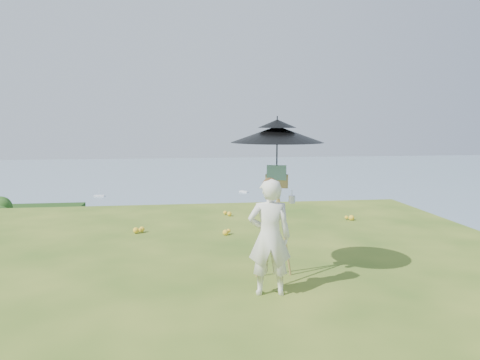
{
  "coord_description": "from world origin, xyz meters",
  "views": [
    {
      "loc": [
        0.68,
        -6.0,
        2.3
      ],
      "look_at": [
        1.88,
        2.93,
        1.17
      ],
      "focal_mm": 35.0,
      "sensor_mm": 36.0,
      "label": 1
    }
  ],
  "objects": [
    {
      "name": "shoreline_tier",
      "position": [
        0.0,
        75.0,
        -36.0
      ],
      "size": [
        170.0,
        28.0,
        8.0
      ],
      "primitive_type": "cube",
      "color": "#6C6256",
      "rests_on": "bay_water"
    },
    {
      "name": "ground",
      "position": [
        0.0,
        0.0,
        0.0
      ],
      "size": [
        14.0,
        14.0,
        0.0
      ],
      "primitive_type": "plane",
      "color": "#345E1A",
      "rests_on": "ground"
    },
    {
      "name": "slope_trees",
      "position": [
        0.0,
        35.0,
        -15.0
      ],
      "size": [
        110.0,
        50.0,
        6.0
      ],
      "primitive_type": null,
      "color": "#174715",
      "rests_on": "forest_slope"
    },
    {
      "name": "painter",
      "position": [
        1.87,
        -0.07,
        0.78
      ],
      "size": [
        0.61,
        0.44,
        1.56
      ],
      "primitive_type": "imported",
      "rotation": [
        0.0,
        0.0,
        3.03
      ],
      "color": "white",
      "rests_on": "ground"
    },
    {
      "name": "field_easel",
      "position": [
        2.09,
        0.5,
        0.84
      ],
      "size": [
        0.8,
        0.8,
        1.69
      ],
      "primitive_type": null,
      "rotation": [
        0.0,
        0.0,
        -0.29
      ],
      "color": "#AF8F49",
      "rests_on": "ground"
    },
    {
      "name": "moored_boats",
      "position": [
        -12.5,
        161.0,
        -33.65
      ],
      "size": [
        140.0,
        140.0,
        0.7
      ],
      "primitive_type": null,
      "color": "white",
      "rests_on": "bay_water"
    },
    {
      "name": "wildflowers",
      "position": [
        0.0,
        0.25,
        0.06
      ],
      "size": [
        10.0,
        10.5,
        0.12
      ],
      "primitive_type": null,
      "color": "yellow",
      "rests_on": "ground"
    },
    {
      "name": "bay_water",
      "position": [
        0.0,
        240.0,
        -34.0
      ],
      "size": [
        700.0,
        700.0,
        0.0
      ],
      "primitive_type": "plane",
      "color": "slate",
      "rests_on": "ground"
    },
    {
      "name": "harbor_town",
      "position": [
        0.0,
        75.0,
        -29.5
      ],
      "size": [
        110.0,
        22.0,
        5.0
      ],
      "primitive_type": null,
      "color": "silver",
      "rests_on": "shoreline_tier"
    },
    {
      "name": "painter_cap",
      "position": [
        1.87,
        -0.07,
        1.52
      ],
      "size": [
        0.23,
        0.26,
        0.1
      ],
      "primitive_type": null,
      "rotation": [
        0.0,
        0.0,
        -0.17
      ],
      "color": "#DE7A7A",
      "rests_on": "painter"
    },
    {
      "name": "sun_umbrella",
      "position": [
        2.09,
        0.53,
        1.88
      ],
      "size": [
        1.64,
        1.64,
        0.99
      ],
      "primitive_type": null,
      "rotation": [
        0.0,
        0.0,
        -0.27
      ],
      "color": "black",
      "rests_on": "field_easel"
    }
  ]
}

